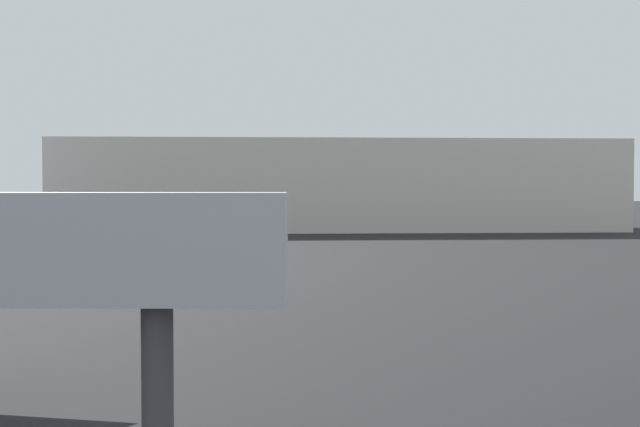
{
  "coord_description": "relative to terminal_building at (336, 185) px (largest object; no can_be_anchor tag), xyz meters",
  "views": [
    {
      "loc": [
        3.75,
        -7.68,
        6.03
      ],
      "look_at": [
        7.87,
        54.09,
        3.97
      ],
      "focal_mm": 48.99,
      "sensor_mm": 36.0,
      "label": 1
    }
  ],
  "objects": [
    {
      "name": "terminal_building",
      "position": [
        0.0,
        0.0,
        0.0
      ],
      "size": [
        72.86,
        24.4,
        11.79
      ],
      "primitive_type": "cube",
      "color": "beige",
      "rests_on": "ground_plane"
    }
  ]
}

